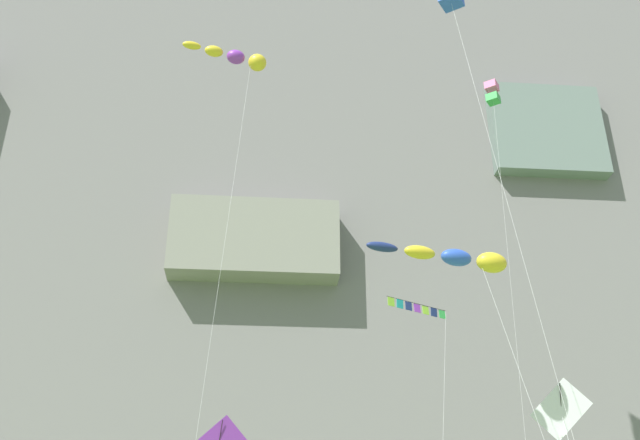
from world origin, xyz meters
TOP-DOWN VIEW (x-y plane):
  - cliff_face at (0.00, 67.65)m, footprint 180.00×32.20m
  - kite_banner_front_field at (9.89, 39.41)m, footprint 3.99×5.37m
  - kite_windsock_low_right at (7.16, 20.36)m, footprint 6.51×2.27m
  - kite_box_upper_mid at (15.99, 39.27)m, footprint 2.36×2.91m
  - kite_windsock_mid_right at (-1.20, 33.46)m, footprint 5.04×2.58m
  - kite_diamond_high_center at (11.06, 23.24)m, footprint 2.06×4.63m

SIDE VIEW (x-z plane):
  - kite_diamond_high_center at x=11.06m, z-range 3.94..14.29m
  - kite_windsock_low_right at x=7.16m, z-range 6.56..20.41m
  - kite_banner_front_field at x=9.89m, z-range 8.66..27.94m
  - kite_windsock_mid_right at x=-1.20m, z-range 15.69..48.10m
  - kite_box_upper_mid at x=15.99m, z-range 16.83..52.40m
  - cliff_face at x=0.00m, z-range -0.01..79.32m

